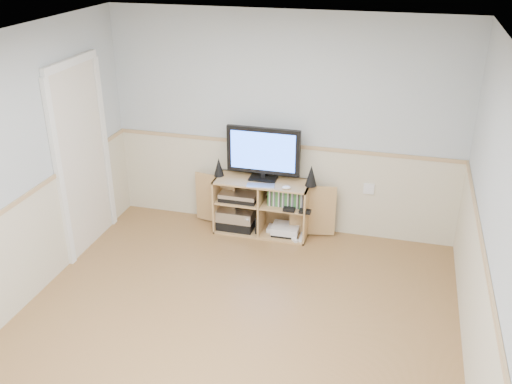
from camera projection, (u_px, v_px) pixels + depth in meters
room at (218, 211)px, 4.51m from camera, size 4.04×4.54×2.54m
media_cabinet at (263, 204)px, 6.62m from camera, size 1.68×0.40×0.65m
monitor at (263, 152)px, 6.34m from camera, size 0.84×0.18×0.61m
speaker_left at (219, 167)px, 6.53m from camera, size 0.12×0.12×0.21m
speaker_right at (311, 176)px, 6.27m from camera, size 0.13×0.13×0.24m
keyboard at (261, 186)px, 6.31m from camera, size 0.32×0.17×0.01m
mouse at (286, 187)px, 6.23m from camera, size 0.11×0.09×0.04m
av_components at (238, 212)px, 6.69m from camera, size 0.52×0.32×0.47m
game_consoles at (285, 230)px, 6.61m from camera, size 0.45×0.30×0.11m
game_cases at (286, 198)px, 6.42m from camera, size 0.40×0.13×0.19m
wall_outlet at (369, 189)px, 6.37m from camera, size 0.12×0.03×0.12m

